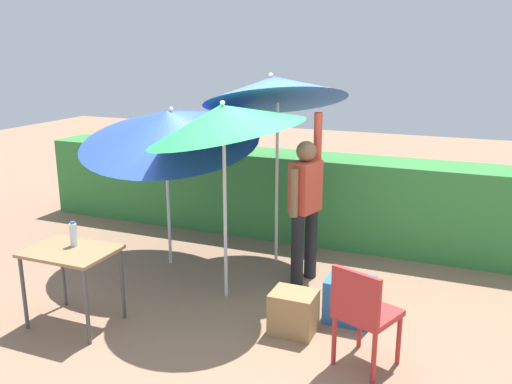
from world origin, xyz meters
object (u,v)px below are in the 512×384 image
umbrella_rainbow (274,90)px  folding_table (71,259)px  crate_cardboard (293,312)px  chair_plastic (363,311)px  bottle_water (73,234)px  person_vendor (305,201)px  umbrella_yellow (223,119)px  cooler_box (349,300)px  umbrella_orange (168,126)px

umbrella_rainbow → folding_table: bearing=-118.3°
crate_cardboard → chair_plastic: bearing=-25.7°
umbrella_rainbow → bottle_water: 2.72m
folding_table → bottle_water: size_ratio=3.33×
person_vendor → umbrella_rainbow: bearing=141.3°
umbrella_yellow → cooler_box: (1.32, 0.00, -1.67)m
umbrella_yellow → bottle_water: umbrella_yellow is taller
umbrella_yellow → cooler_box: size_ratio=4.99×
umbrella_rainbow → cooler_box: umbrella_rainbow is taller
umbrella_yellow → chair_plastic: size_ratio=2.49×
folding_table → cooler_box: bearing=23.8°
umbrella_orange → folding_table: 1.95m
umbrella_rainbow → umbrella_orange: bearing=-153.6°
umbrella_orange → bottle_water: bearing=-94.5°
person_vendor → crate_cardboard: person_vendor is taller
umbrella_orange → crate_cardboard: umbrella_orange is taller
umbrella_rainbow → umbrella_orange: umbrella_rainbow is taller
umbrella_rainbow → person_vendor: 1.34m
umbrella_rainbow → person_vendor: (0.53, -0.42, -1.16)m
umbrella_rainbow → bottle_water: (-1.21, -2.10, -1.23)m
cooler_box → folding_table: 2.66m
person_vendor → chair_plastic: (0.96, -1.47, -0.42)m
chair_plastic → cooler_box: 0.86m
umbrella_yellow → person_vendor: umbrella_yellow is taller
chair_plastic → bottle_water: bottle_water is taller
umbrella_orange → chair_plastic: umbrella_orange is taller
umbrella_rainbow → umbrella_yellow: umbrella_rainbow is taller
umbrella_rainbow → crate_cardboard: 2.58m
crate_cardboard → folding_table: (-1.97, -0.63, 0.46)m
folding_table → bottle_water: 0.23m
umbrella_yellow → folding_table: bearing=-135.7°
umbrella_yellow → umbrella_rainbow: bearing=84.8°
umbrella_orange → person_vendor: umbrella_orange is taller
cooler_box → umbrella_orange: bearing=165.5°
chair_plastic → folding_table: (-2.67, -0.30, 0.15)m
umbrella_orange → crate_cardboard: bearing=-28.5°
folding_table → umbrella_orange: bearing=86.9°
chair_plastic → bottle_water: 2.74m
crate_cardboard → bottle_water: bottle_water is taller
person_vendor → folding_table: bearing=-134.0°
umbrella_rainbow → umbrella_orange: (-1.09, -0.54, -0.41)m
umbrella_rainbow → person_vendor: size_ratio=1.36×
umbrella_yellow → bottle_water: 1.79m
umbrella_rainbow → crate_cardboard: bearing=-63.2°
umbrella_yellow → chair_plastic: 2.24m
crate_cardboard → bottle_water: 2.18m
umbrella_orange → crate_cardboard: (1.88, -1.02, -1.49)m
umbrella_yellow → bottle_water: size_ratio=9.22×
bottle_water → cooler_box: bearing=21.6°
umbrella_yellow → folding_table: 1.94m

